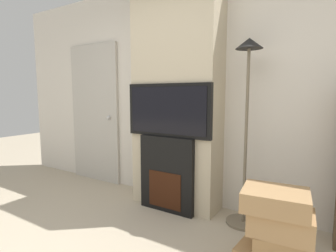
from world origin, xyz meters
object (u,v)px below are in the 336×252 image
fireplace (168,174)px  floor_lamp (247,106)px  television (168,110)px  box_stack (276,233)px

fireplace → floor_lamp: size_ratio=0.46×
fireplace → television: 0.72m
television → floor_lamp: (0.82, 0.13, 0.06)m
fireplace → floor_lamp: (0.82, 0.13, 0.78)m
television → box_stack: bearing=-22.2°
television → floor_lamp: floor_lamp is taller
television → floor_lamp: bearing=9.0°
fireplace → box_stack: bearing=-22.3°
fireplace → box_stack: fireplace is taller
floor_lamp → box_stack: floor_lamp is taller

